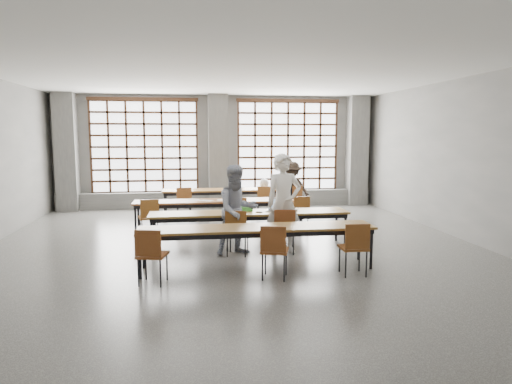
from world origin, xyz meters
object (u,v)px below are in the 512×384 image
desk_row_a (233,191)px  chair_front_right (284,227)px  chair_mid_left (149,214)px  chair_near_left (151,251)px  mouse (296,210)px  red_pouch (152,252)px  chair_back_mid (264,198)px  backpack (285,190)px  desk_row_b (219,203)px  student_female (237,210)px  chair_back_right (294,198)px  student_male (284,204)px  chair_back_left (184,200)px  green_box (247,209)px  laptop_back (279,186)px  phone (259,212)px  chair_near_right (355,244)px  desk_row_c (250,215)px  desk_row_d (257,230)px  student_back (292,189)px  chair_near_mid (274,246)px  chair_front_left (237,228)px  plastic_bag (264,183)px  chair_mid_right (300,211)px  chair_mid_centre (238,212)px

desk_row_a → chair_front_right: chair_front_right is taller
desk_row_a → chair_mid_left: size_ratio=4.55×
chair_near_left → mouse: 3.46m
chair_front_right → red_pouch: 2.75m
chair_back_mid → backpack: size_ratio=2.20×
desk_row_b → student_female: size_ratio=2.34×
chair_back_right → student_male: student_male is taller
backpack → chair_near_left: bearing=-136.7°
desk_row_b → chair_back_left: bearing=119.4°
green_box → backpack: 2.07m
laptop_back → phone: laptop_back is taller
chair_near_right → chair_front_right: bearing=119.4°
desk_row_b → desk_row_c: (0.50, -1.75, 0.00)m
laptop_back → red_pouch: laptop_back is taller
desk_row_c → desk_row_d: same height
desk_row_b → chair_mid_left: size_ratio=4.55×
chair_back_right → desk_row_a: bearing=158.9°
desk_row_b → desk_row_d: 3.28m
chair_mid_left → student_back: 4.37m
desk_row_a → desk_row_c: (-0.04, -3.89, 0.00)m
chair_near_mid → phone: size_ratio=6.77×
chair_front_left → chair_mid_left: bearing=135.3°
chair_mid_left → phone: chair_mid_left is taller
desk_row_b → phone: (0.68, -1.85, 0.07)m
desk_row_c → chair_mid_left: chair_mid_left is taller
chair_back_left → backpack: (2.45, -1.47, 0.39)m
desk_row_c → chair_near_right: size_ratio=4.55×
chair_back_mid → green_box: size_ratio=3.52×
chair_back_right → student_back: student_back is taller
chair_near_right → plastic_bag: (-0.50, 6.07, 0.34)m
chair_back_left → mouse: size_ratio=8.98×
desk_row_d → green_box: bearing=89.6°
green_box → plastic_bag: size_ratio=0.87×
desk_row_d → mouse: size_ratio=40.82×
chair_front_right → student_back: 4.16m
chair_front_right → chair_near_left: (-2.37, -1.50, 0.00)m
desk_row_b → chair_back_left: size_ratio=4.55×
chair_back_right → green_box: chair_back_right is taller
desk_row_a → red_pouch: desk_row_a is taller
chair_mid_right → desk_row_c: bearing=-139.5°
desk_row_b → red_pouch: size_ratio=20.00×
chair_front_right → mouse: size_ratio=8.98×
chair_near_left → plastic_bag: 6.66m
chair_mid_right → chair_front_left: bearing=-133.0°
chair_mid_left → green_box: (2.04, -1.04, 0.24)m
chair_near_mid → green_box: size_ratio=3.52×
desk_row_c → chair_mid_centre: 1.13m
desk_row_b → chair_near_right: bearing=-63.4°
desk_row_c → chair_back_left: chair_back_left is taller
chair_mid_right → chair_near_mid: 3.46m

